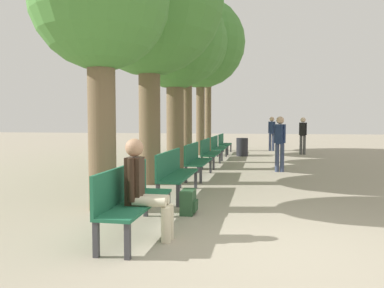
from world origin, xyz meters
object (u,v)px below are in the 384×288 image
at_px(tree_row_3, 187,44).
at_px(bench_row_5, 223,142).
at_px(backpack, 189,202).
at_px(trash_bin, 242,147).
at_px(tree_row_5, 208,47).
at_px(tree_row_1, 149,2).
at_px(pedestrian_mid, 272,131).
at_px(bench_row_2, 196,158).
at_px(tree_row_4, 200,44).
at_px(bench_row_4, 217,146).
at_px(bench_row_0, 131,195).
at_px(bench_row_1, 174,170).
at_px(tree_row_0, 100,6).
at_px(pedestrian_far, 280,140).
at_px(person_seated, 143,186).
at_px(tree_row_2, 175,40).
at_px(pedestrian_near, 303,133).
at_px(bench_row_3, 209,151).

bearing_deg(tree_row_3, bench_row_5, 77.12).
height_order(backpack, trash_bin, trash_bin).
distance_m(bench_row_5, tree_row_5, 4.88).
relative_size(tree_row_1, pedestrian_mid, 3.57).
relative_size(bench_row_2, tree_row_1, 0.31).
bearing_deg(tree_row_4, trash_bin, -4.28).
bearing_deg(bench_row_4, tree_row_5, 103.11).
distance_m(bench_row_2, bench_row_4, 4.94).
bearing_deg(tree_row_3, trash_bin, 57.64).
bearing_deg(bench_row_0, bench_row_4, 90.00).
bearing_deg(tree_row_3, backpack, -78.73).
bearing_deg(pedestrian_mid, trash_bin, -113.57).
bearing_deg(bench_row_1, tree_row_0, -124.81).
bearing_deg(backpack, bench_row_0, -114.86).
bearing_deg(pedestrian_far, bench_row_5, 110.44).
bearing_deg(tree_row_3, bench_row_2, -75.29).
bearing_deg(tree_row_1, bench_row_4, 81.47).
distance_m(bench_row_1, backpack, 1.46).
relative_size(person_seated, backpack, 3.28).
bearing_deg(bench_row_5, tree_row_0, -94.63).
xyz_separation_m(bench_row_0, trash_bin, (0.90, 11.24, -0.13)).
bearing_deg(bench_row_1, tree_row_2, 102.65).
distance_m(bench_row_2, tree_row_0, 4.78).
distance_m(bench_row_0, bench_row_2, 4.94).
height_order(bench_row_5, tree_row_3, tree_row_3).
height_order(bench_row_1, pedestrian_mid, pedestrian_mid).
bearing_deg(pedestrian_far, tree_row_4, 122.24).
relative_size(bench_row_1, pedestrian_far, 1.16).
xyz_separation_m(bench_row_2, tree_row_0, (-0.91, -3.77, 2.79)).
distance_m(tree_row_5, pedestrian_near, 6.19).
relative_size(tree_row_5, pedestrian_near, 4.19).
bearing_deg(bench_row_4, tree_row_3, -121.28).
bearing_deg(person_seated, backpack, 77.18).
height_order(bench_row_0, pedestrian_far, pedestrian_far).
bearing_deg(tree_row_4, tree_row_1, -90.00).
bearing_deg(pedestrian_far, bench_row_1, -118.92).
height_order(backpack, pedestrian_near, pedestrian_near).
bearing_deg(bench_row_5, person_seated, -88.96).
height_order(pedestrian_near, pedestrian_mid, pedestrian_mid).
xyz_separation_m(bench_row_3, trash_bin, (0.90, 3.83, -0.13)).
height_order(tree_row_3, pedestrian_far, tree_row_3).
relative_size(bench_row_4, trash_bin, 2.45).
relative_size(tree_row_0, tree_row_2, 0.82).
distance_m(tree_row_4, trash_bin, 4.74).
xyz_separation_m(tree_row_0, tree_row_1, (0.00, 2.68, 0.90)).
distance_m(tree_row_0, trash_bin, 10.64).
bearing_deg(pedestrian_mid, bench_row_0, -98.79).
bearing_deg(pedestrian_near, tree_row_0, -111.28).
relative_size(bench_row_3, backpack, 4.87).
height_order(bench_row_2, bench_row_4, same).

